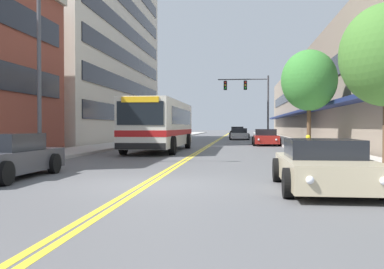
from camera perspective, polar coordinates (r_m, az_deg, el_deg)
ground_plane at (r=47.99m, az=3.54°, el=-0.71°), size 240.00×240.00×0.00m
sidewalk_left at (r=48.85m, az=-4.72°, el=-0.59°), size 3.05×106.00×0.15m
sidewalk_right at (r=48.15m, az=11.92°, el=-0.63°), size 3.05×106.00×0.15m
centre_line at (r=47.99m, az=3.54°, el=-0.70°), size 0.34×106.00×0.01m
office_tower_left at (r=47.15m, az=-15.51°, el=12.72°), size 12.08×29.26×22.08m
storefront_row_right at (r=49.10m, az=18.66°, el=4.50°), size 9.10×68.00×8.94m
city_bus at (r=26.39m, az=-4.18°, el=1.52°), size 2.95×10.82×3.00m
car_dark_grey_parked_left_near at (r=13.55m, az=-23.93°, el=-2.83°), size 2.07×4.77×1.30m
car_champagne_parked_left_mid at (r=38.12m, az=-3.82°, el=-0.25°), size 2.09×4.43×1.33m
car_beige_parked_right_foreground at (r=10.69m, az=17.13°, el=-4.01°), size 2.18×4.49×1.19m
car_red_parked_right_mid at (r=34.39m, az=9.81°, el=-0.43°), size 2.11×4.47×1.29m
car_white_moving_lead at (r=70.08m, az=6.18°, el=0.40°), size 2.05×4.85×1.44m
car_black_moving_second at (r=57.06m, az=6.08°, el=0.26°), size 2.10×4.34×1.47m
car_silver_moving_third at (r=49.14m, az=6.36°, el=0.03°), size 2.21×4.88×1.29m
traffic_signal_mast at (r=43.50m, az=7.88°, el=5.24°), size 5.12×0.38×6.59m
street_lamp_left_near at (r=17.64m, az=-18.61°, el=10.24°), size 2.46×0.28×7.15m
street_tree_right_mid at (r=26.46m, az=15.35°, el=6.97°), size 3.28×3.28×5.90m
fire_hydrant at (r=23.08m, az=15.21°, el=-1.18°), size 0.35×0.27×0.91m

